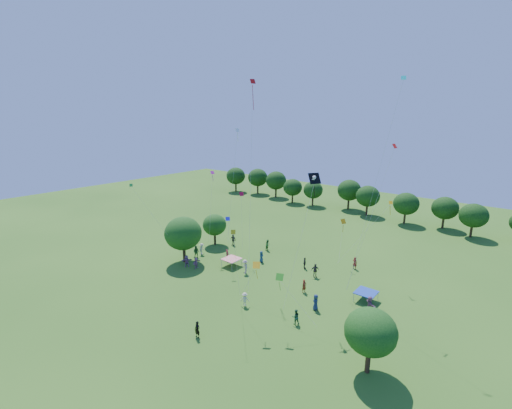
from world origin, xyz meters
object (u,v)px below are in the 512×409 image
object	(u,v)px
tent_red_stripe	(231,259)
tent_blue	(366,292)
near_tree_west	(183,233)
red_high_kite	(252,123)
near_tree_east	(371,332)
near_tree_north	(215,225)
man_in_black	(197,330)
pirate_kite	(314,181)

from	to	relation	value
tent_red_stripe	tent_blue	size ratio (longest dim) A/B	1.00
near_tree_west	red_high_kite	size ratio (longest dim) A/B	0.28
near_tree_east	tent_blue	size ratio (longest dim) A/B	2.52
near_tree_north	tent_blue	size ratio (longest dim) A/B	2.29
near_tree_east	man_in_black	size ratio (longest dim) A/B	3.40
near_tree_east	tent_red_stripe	bearing A→B (deg)	160.68
near_tree_west	man_in_black	size ratio (longest dim) A/B	4.04
near_tree_north	near_tree_east	distance (m)	32.55
pirate_kite	red_high_kite	world-z (taller)	red_high_kite
near_tree_north	tent_blue	distance (m)	25.88
near_tree_north	pirate_kite	xyz separation A→B (m)	(21.26, -6.39, 10.48)
tent_red_stripe	tent_blue	distance (m)	18.19
near_tree_north	pirate_kite	size ratio (longest dim) A/B	0.38
near_tree_west	near_tree_north	distance (m)	7.75
tent_blue	pirate_kite	distance (m)	14.36
near_tree_west	pirate_kite	distance (m)	21.89
near_tree_north	tent_blue	xyz separation A→B (m)	(25.73, -1.56, -2.28)
near_tree_north	tent_red_stripe	bearing A→B (deg)	-29.14
tent_red_stripe	man_in_black	world-z (taller)	man_in_black
near_tree_east	tent_red_stripe	xyz separation A→B (m)	(-22.43, 7.86, -2.65)
near_tree_north	man_in_black	bearing A→B (deg)	-47.82
near_tree_west	tent_blue	distance (m)	25.07
near_tree_west	tent_blue	size ratio (longest dim) A/B	2.99
near_tree_north	pirate_kite	distance (m)	24.55
near_tree_east	red_high_kite	world-z (taller)	red_high_kite
near_tree_north	tent_blue	bearing A→B (deg)	-3.47
near_tree_east	tent_blue	distance (m)	11.81
tent_red_stripe	man_in_black	size ratio (longest dim) A/B	1.35
tent_red_stripe	tent_blue	xyz separation A→B (m)	(17.98, 2.76, 0.00)
near_tree_north	tent_red_stripe	distance (m)	9.16
near_tree_east	near_tree_west	bearing A→B (deg)	170.75
tent_red_stripe	near_tree_north	bearing A→B (deg)	150.86
near_tree_east	man_in_black	world-z (taller)	near_tree_east
tent_red_stripe	near_tree_west	bearing A→B (deg)	-152.49
near_tree_west	man_in_black	bearing A→B (deg)	-35.34
near_tree_north	tent_red_stripe	size ratio (longest dim) A/B	2.29
near_tree_east	man_in_black	distance (m)	15.36
pirate_kite	red_high_kite	distance (m)	11.86
near_tree_east	tent_blue	xyz separation A→B (m)	(-4.45, 10.62, -2.65)
near_tree_west	near_tree_north	xyz separation A→B (m)	(-1.60, 7.53, -0.93)
near_tree_east	tent_blue	world-z (taller)	near_tree_east
pirate_kite	red_high_kite	xyz separation A→B (m)	(-10.20, 2.60, 5.46)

